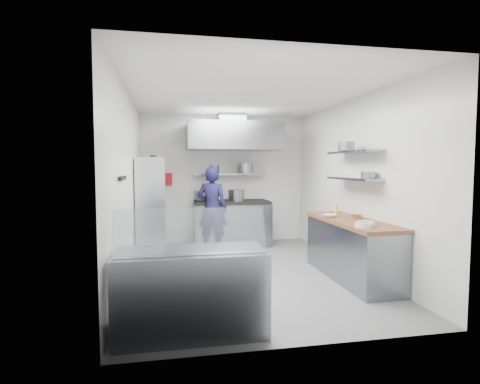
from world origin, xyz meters
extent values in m
plane|color=slate|center=(0.00, 0.00, 0.00)|extent=(5.00, 5.00, 0.00)
plane|color=silver|center=(0.00, 0.00, 2.80)|extent=(5.00, 5.00, 0.00)
cube|color=white|center=(0.00, 2.50, 1.40)|extent=(3.60, 2.80, 0.02)
cube|color=white|center=(0.00, -2.50, 1.40)|extent=(3.60, 2.80, 0.02)
cube|color=white|center=(-1.80, 0.00, 1.40)|extent=(2.80, 5.00, 0.02)
cube|color=white|center=(1.80, 0.00, 1.40)|extent=(2.80, 5.00, 0.02)
cube|color=gray|center=(0.10, 2.10, 0.45)|extent=(1.60, 0.80, 0.90)
cube|color=black|center=(0.10, 2.10, 0.93)|extent=(1.57, 0.78, 0.06)
cylinder|color=slate|center=(-0.52, 2.43, 1.06)|extent=(0.30, 0.30, 0.20)
cylinder|color=slate|center=(0.18, 2.00, 1.08)|extent=(0.34, 0.34, 0.24)
cube|color=gray|center=(0.10, 2.34, 1.52)|extent=(1.60, 0.30, 0.04)
cylinder|color=slate|center=(-0.22, 2.55, 1.63)|extent=(0.24, 0.24, 0.18)
cylinder|color=slate|center=(0.42, 2.16, 1.65)|extent=(0.32, 0.32, 0.22)
cube|color=gray|center=(0.10, 1.93, 2.30)|extent=(1.90, 1.15, 0.55)
cube|color=slate|center=(0.10, 2.15, 2.68)|extent=(0.55, 0.55, 0.24)
cube|color=#B40E23|center=(-1.25, 2.44, 1.42)|extent=(0.22, 0.10, 0.26)
imported|color=#141237|center=(-0.37, 1.62, 0.85)|extent=(0.73, 0.63, 1.70)
cube|color=silver|center=(-1.53, 1.21, 0.93)|extent=(0.50, 0.90, 1.85)
cube|color=white|center=(-1.53, 0.98, 0.80)|extent=(0.16, 0.20, 0.18)
cube|color=yellow|center=(-1.53, 1.29, 1.30)|extent=(0.16, 0.20, 0.18)
cylinder|color=black|center=(-1.48, 1.06, 1.80)|extent=(0.10, 0.10, 0.18)
cube|color=black|center=(-1.78, -0.90, 1.55)|extent=(0.04, 0.55, 0.05)
cube|color=gray|center=(1.48, -0.60, 0.42)|extent=(0.62, 2.00, 0.84)
cube|color=brown|center=(1.48, -0.60, 0.87)|extent=(0.65, 2.04, 0.06)
cylinder|color=white|center=(1.37, -1.20, 0.93)|extent=(0.23, 0.23, 0.06)
cylinder|color=white|center=(1.27, -1.30, 0.93)|extent=(0.21, 0.21, 0.06)
cylinder|color=#BA6B34|center=(1.63, -0.49, 0.93)|extent=(0.15, 0.15, 0.06)
cylinder|color=yellow|center=(1.41, -0.19, 0.99)|extent=(0.06, 0.06, 0.18)
imported|color=white|center=(1.25, -0.31, 0.92)|extent=(0.22, 0.22, 0.05)
cube|color=gray|center=(1.64, -0.30, 1.50)|extent=(0.30, 1.30, 0.04)
cube|color=gray|center=(1.64, -0.30, 1.92)|extent=(0.30, 1.30, 0.04)
cylinder|color=slate|center=(1.66, -0.72, 1.57)|extent=(0.21, 0.21, 0.10)
cylinder|color=slate|center=(1.53, -0.27, 2.01)|extent=(0.26, 0.26, 0.14)
cube|color=gray|center=(-1.00, -2.00, 0.42)|extent=(1.50, 0.70, 0.85)
cube|color=silver|center=(-1.00, -2.12, 1.07)|extent=(1.47, 0.19, 0.42)
camera|label=1|loc=(-1.20, -5.75, 1.70)|focal=28.00mm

